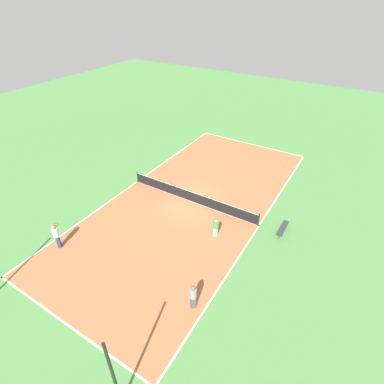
% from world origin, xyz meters
% --- Properties ---
extents(ground_plane, '(80.00, 80.00, 0.00)m').
position_xyz_m(ground_plane, '(0.00, 0.00, 0.00)').
color(ground_plane, '#518E47').
extents(court_surface, '(11.05, 24.01, 0.02)m').
position_xyz_m(court_surface, '(0.00, 0.00, 0.01)').
color(court_surface, '#AD6B42').
rests_on(court_surface, ground_plane).
extents(tennis_net, '(10.85, 0.10, 0.97)m').
position_xyz_m(tennis_net, '(0.00, 0.00, 0.51)').
color(tennis_net, black).
rests_on(tennis_net, court_surface).
extents(bench, '(0.36, 1.72, 0.45)m').
position_xyz_m(bench, '(-7.06, -0.14, 0.39)').
color(bench, '#333338').
rests_on(bench, ground_plane).
extents(player_near_white, '(0.89, 0.90, 1.81)m').
position_xyz_m(player_near_white, '(4.65, 8.57, 1.07)').
color(player_near_white, navy).
rests_on(player_near_white, court_surface).
extents(player_far_green, '(0.39, 0.39, 1.35)m').
position_xyz_m(player_far_green, '(-3.35, 2.46, 0.77)').
color(player_far_green, white).
rests_on(player_far_green, court_surface).
extents(player_baseline_gray, '(0.51, 0.51, 1.65)m').
position_xyz_m(player_baseline_gray, '(-4.87, 7.86, 0.96)').
color(player_baseline_gray, '#4C4C51').
rests_on(player_baseline_gray, court_surface).
extents(tennis_ball_near_net, '(0.07, 0.07, 0.07)m').
position_xyz_m(tennis_ball_near_net, '(-4.20, -8.72, 0.06)').
color(tennis_ball_near_net, '#CCE033').
rests_on(tennis_ball_near_net, court_surface).
extents(tennis_ball_midcourt, '(0.07, 0.07, 0.07)m').
position_xyz_m(tennis_ball_midcourt, '(4.78, 5.99, 0.06)').
color(tennis_ball_midcourt, '#CCE033').
rests_on(tennis_ball_midcourt, court_surface).
extents(tennis_ball_far_baseline, '(0.07, 0.07, 0.07)m').
position_xyz_m(tennis_ball_far_baseline, '(3.84, 0.75, 0.06)').
color(tennis_ball_far_baseline, '#CCE033').
rests_on(tennis_ball_far_baseline, court_surface).
extents(tennis_ball_right_alley, '(0.07, 0.07, 0.07)m').
position_xyz_m(tennis_ball_right_alley, '(4.88, 0.74, 0.06)').
color(tennis_ball_right_alley, '#CCE033').
rests_on(tennis_ball_right_alley, court_surface).
extents(fence_post_back_left, '(0.12, 0.12, 4.44)m').
position_xyz_m(fence_post_back_left, '(-4.68, 13.07, 2.22)').
color(fence_post_back_left, black).
rests_on(fence_post_back_left, ground_plane).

